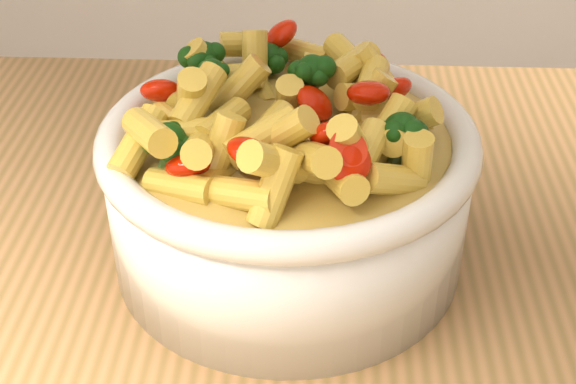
{
  "coord_description": "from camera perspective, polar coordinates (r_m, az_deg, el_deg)",
  "views": [
    {
      "loc": [
        -0.02,
        -0.4,
        1.28
      ],
      "look_at": [
        -0.05,
        0.07,
        0.96
      ],
      "focal_mm": 50.0,
      "sensor_mm": 36.0,
      "label": 1
    }
  ],
  "objects": [
    {
      "name": "serving_bowl",
      "position": [
        0.57,
        -0.0,
        0.12
      ],
      "size": [
        0.26,
        0.26,
        0.11
      ],
      "color": "white",
      "rests_on": "table"
    },
    {
      "name": "pasta_salad",
      "position": [
        0.54,
        -0.0,
        6.29
      ],
      "size": [
        0.21,
        0.21,
        0.05
      ],
      "color": "#E7C549",
      "rests_on": "serving_bowl"
    }
  ]
}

